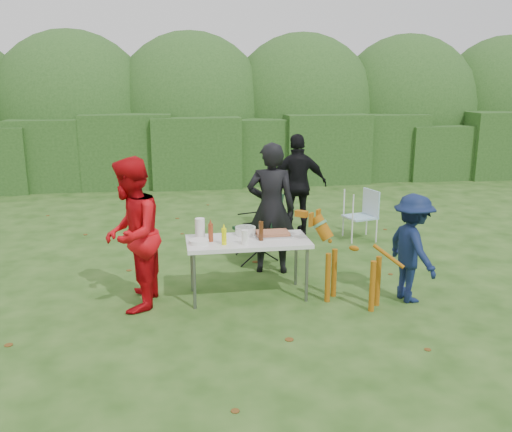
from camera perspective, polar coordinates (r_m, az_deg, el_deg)
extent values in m
plane|color=#1E4211|center=(6.60, -2.28, -9.49)|extent=(80.00, 80.00, 0.00)
cube|color=#23471C|center=(14.14, -6.38, 6.72)|extent=(22.00, 1.40, 1.70)
ellipsoid|color=#3D6628|center=(15.66, -6.78, 10.18)|extent=(20.00, 2.60, 3.20)
cube|color=silver|center=(6.66, -0.86, -2.71)|extent=(1.50, 0.70, 0.05)
cylinder|color=slate|center=(6.45, -6.51, -6.83)|extent=(0.04, 0.04, 0.69)
cylinder|color=slate|center=(6.64, 5.35, -6.17)|extent=(0.04, 0.04, 0.69)
cylinder|color=slate|center=(6.97, -6.75, -5.21)|extent=(0.04, 0.04, 0.69)
cylinder|color=slate|center=(7.15, 4.22, -4.64)|extent=(0.04, 0.04, 0.69)
imported|color=black|center=(7.50, 1.59, 0.81)|extent=(0.75, 0.58, 1.83)
imported|color=red|center=(6.44, -12.97, -1.92)|extent=(0.81, 0.97, 1.80)
imported|color=black|center=(9.40, 4.42, 3.27)|extent=(1.04, 0.45, 1.76)
imported|color=#0F1B3F|center=(6.82, 16.12, -3.27)|extent=(0.61, 0.92, 1.33)
cube|color=#B7B7BA|center=(6.81, 1.77, -2.01)|extent=(0.45, 0.30, 0.02)
cube|color=#A86444|center=(6.80, 1.77, -1.78)|extent=(0.40, 0.26, 0.04)
cylinder|color=#EDF406|center=(6.43, -3.38, -2.17)|extent=(0.06, 0.06, 0.20)
cylinder|color=maroon|center=(6.57, -4.79, -1.76)|extent=(0.06, 0.06, 0.22)
cylinder|color=#47230F|center=(6.58, 0.53, -1.58)|extent=(0.06, 0.06, 0.24)
cylinder|color=white|center=(6.68, -5.92, -1.34)|extent=(0.12, 0.12, 0.26)
cylinder|color=white|center=(6.42, -1.18, -2.26)|extent=(0.08, 0.08, 0.18)
cylinder|color=silver|center=(6.85, -1.12, -1.57)|extent=(0.26, 0.26, 0.10)
cylinder|color=white|center=(6.51, -6.03, -2.72)|extent=(0.24, 0.24, 0.05)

